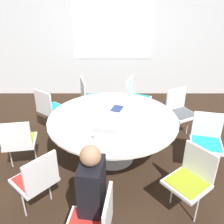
{
  "coord_description": "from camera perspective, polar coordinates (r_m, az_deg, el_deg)",
  "views": [
    {
      "loc": [
        -0.01,
        -3.24,
        2.51
      ],
      "look_at": [
        0.0,
        0.0,
        0.83
      ],
      "focal_mm": 40.0,
      "sensor_mm": 36.0,
      "label": 1
    }
  ],
  "objects": [
    {
      "name": "chair_8",
      "position": [
        3.08,
        -17.04,
        -14.25
      ],
      "size": [
        0.61,
        0.61,
        0.87
      ],
      "rotation": [
        0.0,
        0.0,
        13.39
      ],
      "color": "white",
      "rests_on": "ground_plane"
    },
    {
      "name": "chair_3",
      "position": [
        4.57,
        14.99,
        0.64
      ],
      "size": [
        0.58,
        0.58,
        0.87
      ],
      "rotation": [
        0.0,
        0.0,
        9.91
      ],
      "color": "white",
      "rests_on": "ground_plane"
    },
    {
      "name": "wall_back",
      "position": [
        6.0,
        -0.11,
        16.36
      ],
      "size": [
        8.0,
        0.07,
        2.7
      ],
      "color": "silver",
      "rests_on": "ground_plane"
    },
    {
      "name": "chair_0",
      "position": [
        2.55,
        -4.21,
        -24.08
      ],
      "size": [
        0.48,
        0.5,
        0.87
      ],
      "rotation": [
        0.0,
        0.0,
        7.71
      ],
      "color": "white",
      "rests_on": "ground_plane"
    },
    {
      "name": "laptop",
      "position": [
        3.18,
        -1.5,
        -5.58
      ],
      "size": [
        0.34,
        0.3,
        0.21
      ],
      "rotation": [
        0.0,
        0.0,
        2.99
      ],
      "color": "silver",
      "rests_on": "conference_table"
    },
    {
      "name": "chair_2",
      "position": [
        3.86,
        20.64,
        -5.56
      ],
      "size": [
        0.52,
        0.5,
        0.87
      ],
      "rotation": [
        0.0,
        0.0,
        9.21
      ],
      "color": "white",
      "rests_on": "ground_plane"
    },
    {
      "name": "person_0",
      "position": [
        2.57,
        -5.1,
        -17.01
      ],
      "size": [
        0.3,
        0.39,
        1.22
      ],
      "rotation": [
        0.0,
        0.0,
        7.71
      ],
      "color": "black",
      "rests_on": "ground_plane"
    },
    {
      "name": "conference_table",
      "position": [
        3.76,
        0.0,
        -2.88
      ],
      "size": [
        1.93,
        1.93,
        0.73
      ],
      "color": "#B7B7BC",
      "rests_on": "ground_plane"
    },
    {
      "name": "ground_plane",
      "position": [
        4.1,
        0.0,
        -10.29
      ],
      "size": [
        16.0,
        16.0,
        0.0
      ],
      "primitive_type": "plane",
      "color": "black"
    },
    {
      "name": "chair_5",
      "position": [
        4.97,
        -5.29,
        3.76
      ],
      "size": [
        0.53,
        0.54,
        0.87
      ],
      "rotation": [
        0.0,
        0.0,
        11.28
      ],
      "color": "white",
      "rests_on": "ground_plane"
    },
    {
      "name": "chair_7",
      "position": [
        3.81,
        -20.75,
        -6.03
      ],
      "size": [
        0.5,
        0.48,
        0.87
      ],
      "rotation": [
        0.0,
        0.0,
        12.72
      ],
      "color": "white",
      "rests_on": "ground_plane"
    },
    {
      "name": "chair_6",
      "position": [
        4.62,
        -14.2,
        1.07
      ],
      "size": [
        0.6,
        0.6,
        0.87
      ],
      "rotation": [
        0.0,
        0.0,
        11.91
      ],
      "color": "white",
      "rests_on": "ground_plane"
    },
    {
      "name": "spiral_notebook",
      "position": [
        3.96,
        0.95,
        0.8
      ],
      "size": [
        0.21,
        0.25,
        0.02
      ],
      "color": "navy",
      "rests_on": "conference_table"
    },
    {
      "name": "chair_1",
      "position": [
        3.11,
        17.44,
        -13.92
      ],
      "size": [
        0.6,
        0.61,
        0.87
      ],
      "rotation": [
        0.0,
        0.0,
        8.52
      ],
      "color": "white",
      "rests_on": "ground_plane"
    },
    {
      "name": "chair_4",
      "position": [
        4.98,
        5.23,
        3.77
      ],
      "size": [
        0.56,
        0.57,
        0.87
      ],
      "rotation": [
        0.0,
        0.0,
        10.61
      ],
      "color": "white",
      "rests_on": "ground_plane"
    }
  ]
}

